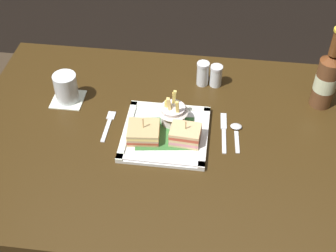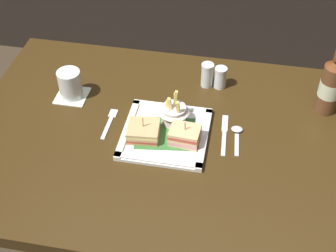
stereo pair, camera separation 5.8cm
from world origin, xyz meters
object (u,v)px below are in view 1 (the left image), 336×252
(sandwich_half_left, at_px, (144,132))
(salt_shaker, at_px, (203,75))
(spoon, at_px, (236,130))
(fries_cup, at_px, (171,111))
(pepper_shaker, at_px, (216,77))
(fork, at_px, (108,124))
(knife, at_px, (224,131))
(dining_table, at_px, (170,168))
(beer_bottle, at_px, (327,78))
(sandwich_half_right, at_px, (185,135))
(water_glass, at_px, (66,89))
(square_plate, at_px, (166,133))

(sandwich_half_left, bearing_deg, salt_shaker, 62.14)
(sandwich_half_left, height_order, spoon, sandwich_half_left)
(sandwich_half_left, bearing_deg, fries_cup, 47.26)
(spoon, relative_size, pepper_shaker, 1.63)
(fork, xyz_separation_m, knife, (0.35, 0.02, 0.00))
(dining_table, height_order, fries_cup, fries_cup)
(knife, bearing_deg, fork, -177.43)
(beer_bottle, xyz_separation_m, pepper_shaker, (-0.34, 0.05, -0.07))
(dining_table, relative_size, beer_bottle, 4.47)
(sandwich_half_right, bearing_deg, beer_bottle, 29.48)
(water_glass, bearing_deg, dining_table, -19.72)
(sandwich_half_left, bearing_deg, water_glass, 151.59)
(fries_cup, distance_m, beer_bottle, 0.49)
(knife, bearing_deg, dining_table, -164.70)
(beer_bottle, bearing_deg, water_glass, -174.01)
(square_plate, height_order, water_glass, water_glass)
(water_glass, xyz_separation_m, knife, (0.51, -0.08, -0.04))
(sandwich_half_right, height_order, fork, sandwich_half_right)
(sandwich_half_left, bearing_deg, beer_bottle, 23.52)
(sandwich_half_right, height_order, water_glass, water_glass)
(sandwich_half_right, distance_m, beer_bottle, 0.48)
(salt_shaker, bearing_deg, beer_bottle, -8.11)
(sandwich_half_left, relative_size, fries_cup, 0.96)
(fries_cup, bearing_deg, knife, -4.51)
(beer_bottle, bearing_deg, spoon, -148.07)
(square_plate, bearing_deg, spoon, 11.48)
(dining_table, distance_m, fries_cup, 0.20)
(sandwich_half_left, relative_size, water_glass, 1.05)
(dining_table, height_order, fork, fork)
(beer_bottle, bearing_deg, square_plate, -156.41)
(dining_table, bearing_deg, pepper_shaker, 65.80)
(fries_cup, relative_size, salt_shaker, 1.22)
(square_plate, height_order, sandwich_half_right, sandwich_half_right)
(square_plate, bearing_deg, water_glass, 160.00)
(salt_shaker, bearing_deg, knife, -69.64)
(sandwich_half_right, distance_m, fork, 0.25)
(square_plate, relative_size, pepper_shaker, 3.36)
(dining_table, bearing_deg, water_glass, 160.28)
(square_plate, distance_m, knife, 0.18)
(fork, relative_size, salt_shaker, 1.62)
(fork, height_order, salt_shaker, salt_shaker)
(square_plate, height_order, fries_cup, fries_cup)
(square_plate, height_order, pepper_shaker, pepper_shaker)
(sandwich_half_left, height_order, beer_bottle, beer_bottle)
(beer_bottle, distance_m, fork, 0.69)
(water_glass, xyz_separation_m, spoon, (0.54, -0.08, -0.04))
(fries_cup, bearing_deg, sandwich_half_left, -132.74)
(spoon, distance_m, pepper_shaker, 0.23)
(square_plate, bearing_deg, beer_bottle, 23.59)
(dining_table, relative_size, fork, 9.08)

